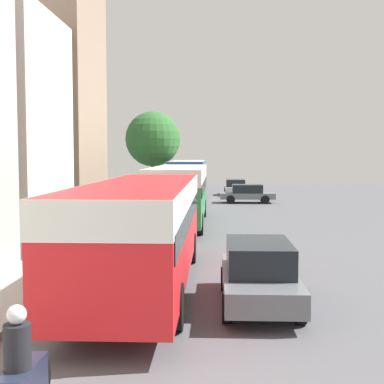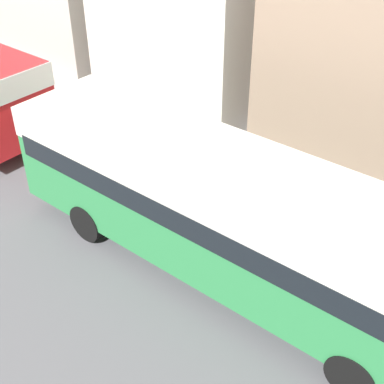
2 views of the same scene
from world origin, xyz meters
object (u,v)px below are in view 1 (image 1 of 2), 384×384
Objects in this scene: car_far_curb at (259,273)px; pedestrian_near_curb at (153,184)px; car_crossing at (247,193)px; car_distant at (235,187)px; motorcycle_behind_lead at (20,381)px; bus_third_in_line at (188,175)px; bus_following at (179,187)px; bus_lead at (143,219)px.

pedestrian_near_curb is at bearing 100.82° from car_far_curb.
car_crossing is at bearing -42.87° from pedestrian_near_curb.
motorcycle_behind_lead is at bearing -96.00° from car_distant.
bus_third_in_line is 4.28× the size of motorcycle_behind_lead.
car_crossing is at bearing 81.60° from motorcycle_behind_lead.
pedestrian_near_curb is at bearing 100.53° from bus_following.
car_crossing is at bearing 80.44° from bus_lead.
bus_third_in_line is 28.68m from car_far_curb.
car_distant is at bearing 79.90° from bus_following.
bus_third_in_line is at bearing 91.11° from bus_following.
bus_third_in_line is at bearing -61.99° from pedestrian_near_curb.
pedestrian_near_curb is (-7.41, -0.34, 0.25)m from car_distant.
bus_following is 20.98m from motorcycle_behind_lead.
pedestrian_near_curb is (-3.75, 20.19, -0.98)m from bus_following.
pedestrian_near_curb is at bearing 118.01° from bus_third_in_line.
bus_third_in_line is at bearing 96.43° from car_far_curb.
bus_following is at bearing 89.55° from bus_lead.
bus_lead is at bearing 170.44° from car_crossing.
motorcycle_behind_lead is (-0.70, -20.93, -1.29)m from bus_following.
motorcycle_behind_lead is 41.24m from pedestrian_near_curb.
bus_following reaches higher than bus_lead.
car_distant reaches higher than car_crossing.
bus_lead is 3.60m from car_far_curb.
motorcycle_behind_lead is 1.34× the size of pedestrian_near_curb.
bus_following is 20.56m from pedestrian_near_curb.
car_distant is (3.66, 20.54, -1.23)m from bus_following.
pedestrian_near_curb is (-8.03, 7.45, 0.26)m from car_crossing.
bus_lead is 33.67m from pedestrian_near_curb.
bus_following is 2.80× the size of car_crossing.
motorcycle_behind_lead is at bearing -91.92° from bus_following.
bus_lead reaches higher than car_distant.
car_distant is (0.71, 35.37, -0.06)m from car_far_curb.
car_crossing is at bearing -85.47° from car_distant.
pedestrian_near_curb is at bearing -177.37° from car_distant.
bus_third_in_line reaches higher than pedestrian_near_curb.
bus_third_in_line reaches higher than bus_following.
car_far_curb is at bearing -27.30° from bus_lead.
bus_following is 15.17m from car_far_curb.
car_crossing is 0.91× the size of car_far_curb.
car_far_curb is 1.05× the size of car_distant.
bus_third_in_line is 4.81m from car_crossing.
bus_third_in_line reaches higher than car_distant.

